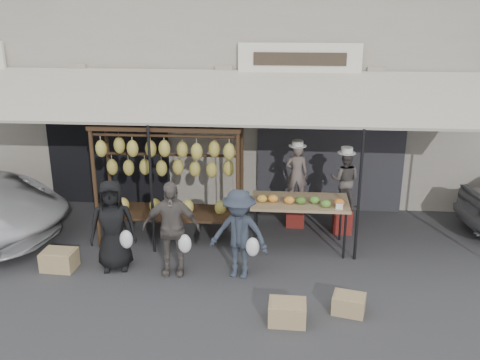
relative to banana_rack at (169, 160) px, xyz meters
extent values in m
plane|color=#2D2D30|center=(0.78, -1.60, -1.57)|extent=(90.00, 90.00, 0.00)
cube|color=gray|center=(0.78, 4.90, 1.93)|extent=(24.00, 6.00, 7.00)
cube|color=#232328|center=(2.98, 1.86, -0.32)|extent=(3.00, 0.10, 2.50)
cube|color=black|center=(-1.72, 1.86, -0.32)|extent=(2.60, 0.10, 2.50)
cube|color=silver|center=(2.28, 1.80, 1.58)|extent=(2.40, 0.10, 0.60)
cube|color=#B7B29D|center=(0.78, 0.70, 1.03)|extent=(10.00, 2.34, 0.63)
cylinder|color=black|center=(-0.22, -0.45, -0.42)|extent=(0.05, 0.05, 2.30)
cylinder|color=black|center=(3.28, -0.45, -0.42)|extent=(0.05, 0.05, 2.30)
cylinder|color=black|center=(-1.25, -0.35, -0.47)|extent=(0.07, 0.07, 2.20)
cylinder|color=black|center=(1.25, -0.35, -0.47)|extent=(0.07, 0.07, 2.20)
cylinder|color=black|center=(-1.25, 0.45, -0.47)|extent=(0.07, 0.07, 2.20)
cylinder|color=black|center=(1.25, 0.45, -0.47)|extent=(0.07, 0.07, 2.20)
cube|color=black|center=(0.00, 0.05, 0.63)|extent=(2.60, 0.90, 0.07)
cylinder|color=black|center=(0.00, -0.30, 0.51)|extent=(2.50, 0.05, 0.05)
cylinder|color=black|center=(0.00, 0.40, 0.51)|extent=(2.50, 0.05, 0.05)
cylinder|color=black|center=(0.00, 0.05, 0.08)|extent=(2.50, 0.05, 0.05)
cube|color=black|center=(0.00, 0.05, -1.02)|extent=(2.50, 0.80, 0.05)
ellipsoid|color=#C5BD51|center=(-1.10, -0.30, 0.26)|extent=(0.20, 0.18, 0.30)
ellipsoid|color=#C5BD51|center=(-0.82, -0.15, 0.29)|extent=(0.20, 0.18, 0.30)
ellipsoid|color=#C5BD51|center=(-0.55, -0.30, 0.28)|extent=(0.20, 0.18, 0.30)
ellipsoid|color=#C5BD51|center=(-0.27, -0.15, 0.24)|extent=(0.20, 0.18, 0.30)
ellipsoid|color=#C5BD51|center=(0.00, -0.30, 0.29)|extent=(0.20, 0.18, 0.30)
ellipsoid|color=#C5BD51|center=(0.28, -0.15, 0.24)|extent=(0.20, 0.18, 0.30)
ellipsoid|color=#C5BD51|center=(0.55, -0.30, 0.25)|extent=(0.20, 0.18, 0.30)
ellipsoid|color=#C5BD51|center=(0.83, -0.15, 0.26)|extent=(0.20, 0.18, 0.30)
ellipsoid|color=#C5BD51|center=(1.10, -0.30, 0.26)|extent=(0.20, 0.18, 0.30)
ellipsoid|color=#C5BD51|center=(-1.05, 0.05, -0.17)|extent=(0.20, 0.18, 0.30)
ellipsoid|color=#C5BD51|center=(-0.75, 0.05, -0.18)|extent=(0.20, 0.18, 0.30)
ellipsoid|color=#C5BD51|center=(-0.45, 0.05, -0.15)|extent=(0.20, 0.18, 0.30)
ellipsoid|color=#C5BD51|center=(-0.15, 0.05, -0.17)|extent=(0.20, 0.18, 0.30)
ellipsoid|color=#C5BD51|center=(0.15, 0.05, -0.14)|extent=(0.20, 0.18, 0.30)
ellipsoid|color=#C5BD51|center=(0.45, 0.05, -0.17)|extent=(0.20, 0.18, 0.30)
ellipsoid|color=#C5BD51|center=(0.75, 0.05, -0.18)|extent=(0.20, 0.18, 0.30)
ellipsoid|color=#C5BD51|center=(1.05, 0.05, -0.14)|extent=(0.20, 0.18, 0.30)
cube|color=tan|center=(2.32, -0.06, -0.69)|extent=(1.70, 0.90, 0.05)
cylinder|color=black|center=(1.55, -0.43, -1.14)|extent=(0.04, 0.04, 0.85)
cylinder|color=black|center=(3.09, -0.43, -1.14)|extent=(0.04, 0.04, 0.85)
cylinder|color=black|center=(1.55, 0.31, -1.14)|extent=(0.04, 0.04, 0.85)
cylinder|color=black|center=(3.09, 0.31, -1.14)|extent=(0.04, 0.04, 0.85)
ellipsoid|color=gold|center=(1.66, -0.20, -0.60)|extent=(0.18, 0.14, 0.14)
ellipsoid|color=orange|center=(1.85, -0.18, -0.60)|extent=(0.18, 0.14, 0.14)
ellipsoid|color=orange|center=(2.13, -0.23, -0.60)|extent=(0.18, 0.14, 0.14)
ellipsoid|color=#477226|center=(2.33, -0.23, -0.60)|extent=(0.18, 0.14, 0.14)
ellipsoid|color=#598C33|center=(2.57, -0.19, -0.60)|extent=(0.18, 0.14, 0.14)
ellipsoid|color=#598C33|center=(2.75, -0.35, -0.60)|extent=(0.18, 0.14, 0.14)
ellipsoid|color=orange|center=(2.98, -0.27, -0.60)|extent=(0.18, 0.14, 0.14)
imported|color=#706059|center=(2.27, 0.94, -0.50)|extent=(0.43, 0.28, 1.17)
imported|color=#544E4B|center=(3.17, 0.69, -0.52)|extent=(0.62, 0.53, 1.12)
imported|color=black|center=(-0.73, -1.09, -0.80)|extent=(0.84, 0.64, 1.53)
imported|color=#59524E|center=(0.25, -1.17, -0.78)|extent=(0.94, 0.44, 1.58)
imported|color=#2B333F|center=(1.34, -1.20, -0.83)|extent=(1.05, 0.74, 1.48)
cube|color=maroon|center=(2.27, 0.94, -1.32)|extent=(0.38, 0.38, 0.49)
cube|color=maroon|center=(3.17, 0.69, -1.32)|extent=(0.37, 0.37, 0.50)
cube|color=tan|center=(2.12, -2.44, -1.41)|extent=(0.52, 0.40, 0.31)
cube|color=tan|center=(2.99, -2.13, -1.43)|extent=(0.52, 0.44, 0.27)
cube|color=tan|center=(-1.65, -1.21, -1.41)|extent=(0.56, 0.43, 0.32)
camera|label=1|loc=(2.00, -8.87, 2.70)|focal=40.00mm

